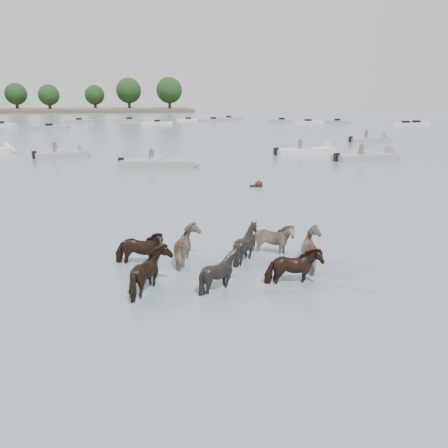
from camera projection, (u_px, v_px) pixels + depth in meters
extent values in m
plane|color=#4D606E|center=(280.00, 273.00, 13.07)|extent=(400.00, 400.00, 0.00)
imported|color=black|center=(139.00, 252.00, 13.65)|extent=(1.65, 1.00, 1.30)
imported|color=#907161|center=(189.00, 249.00, 13.86)|extent=(1.40, 1.55, 1.34)
imported|color=black|center=(246.00, 246.00, 14.07)|extent=(1.44, 1.34, 1.35)
imported|color=gray|center=(271.00, 242.00, 14.66)|extent=(1.63, 1.16, 1.26)
imported|color=black|center=(152.00, 276.00, 11.76)|extent=(1.16, 1.35, 1.35)
imported|color=black|center=(221.00, 274.00, 11.98)|extent=(1.29, 1.18, 1.27)
imported|color=black|center=(293.00, 270.00, 12.26)|extent=(1.51, 0.73, 1.25)
imported|color=tan|center=(316.00, 252.00, 13.52)|extent=(1.46, 1.59, 1.35)
sphere|color=black|center=(259.00, 185.00, 25.63)|extent=(0.44, 0.44, 0.44)
cube|color=black|center=(254.00, 186.00, 25.62)|extent=(0.50, 0.22, 0.18)
cube|color=gray|center=(61.00, 155.00, 37.82)|extent=(4.34, 3.00, 0.55)
cone|color=gray|center=(86.00, 154.00, 38.82)|extent=(1.44, 1.82, 1.60)
cube|color=#99ADB7|center=(60.00, 151.00, 37.73)|extent=(1.16, 1.34, 0.35)
cube|color=black|center=(34.00, 155.00, 36.78)|extent=(0.46, 0.46, 0.60)
cylinder|color=#595966|center=(55.00, 148.00, 37.61)|extent=(0.36, 0.36, 0.70)
sphere|color=#595966|center=(54.00, 143.00, 37.49)|extent=(0.24, 0.24, 0.24)
cube|color=gray|center=(158.00, 164.00, 32.83)|extent=(5.40, 2.56, 0.55)
cone|color=gray|center=(194.00, 164.00, 32.74)|extent=(1.19, 1.74, 1.60)
cube|color=#99ADB7|center=(157.00, 159.00, 32.74)|extent=(1.00, 1.25, 0.35)
cube|color=black|center=(121.00, 162.00, 32.89)|extent=(0.41, 0.41, 0.60)
cylinder|color=#595966|center=(152.00, 156.00, 32.63)|extent=(0.36, 0.36, 0.70)
sphere|color=#595966|center=(151.00, 150.00, 32.51)|extent=(0.24, 0.24, 0.24)
cube|color=silver|center=(304.00, 152.00, 40.30)|extent=(5.83, 2.92, 0.55)
cone|color=silver|center=(331.00, 150.00, 41.36)|extent=(1.26, 1.77, 1.60)
cube|color=#99ADB7|center=(305.00, 147.00, 40.21)|extent=(1.05, 1.28, 0.35)
cube|color=black|center=(276.00, 151.00, 39.21)|extent=(0.42, 0.42, 0.60)
cylinder|color=#595966|center=(300.00, 145.00, 40.10)|extent=(0.36, 0.36, 0.70)
sphere|color=#595966|center=(300.00, 140.00, 39.98)|extent=(0.24, 0.24, 0.24)
cube|color=gray|center=(366.00, 157.00, 36.42)|extent=(5.48, 2.52, 0.55)
cone|color=gray|center=(394.00, 156.00, 37.25)|extent=(1.17, 1.74, 1.60)
cube|color=#99ADB7|center=(366.00, 153.00, 36.32)|extent=(0.99, 1.25, 0.35)
cube|color=black|center=(337.00, 157.00, 35.55)|extent=(0.41, 0.41, 0.60)
cylinder|color=#595966|center=(361.00, 150.00, 36.21)|extent=(0.36, 0.36, 0.70)
sphere|color=#595966|center=(362.00, 145.00, 36.09)|extent=(0.24, 0.24, 0.24)
cube|color=gray|center=(369.00, 140.00, 50.76)|extent=(4.35, 1.62, 0.55)
cone|color=gray|center=(388.00, 140.00, 51.07)|extent=(0.91, 1.60, 1.60)
cube|color=#99ADB7|center=(370.00, 137.00, 50.67)|extent=(0.81, 1.12, 0.35)
cube|color=black|center=(351.00, 139.00, 50.41)|extent=(0.35, 0.35, 0.60)
cylinder|color=#595966|center=(366.00, 135.00, 50.55)|extent=(0.36, 0.36, 0.70)
sphere|color=#595966|center=(367.00, 131.00, 50.43)|extent=(0.24, 0.24, 0.24)
cone|color=silver|center=(12.00, 151.00, 40.84)|extent=(0.92, 1.61, 1.60)
cube|color=silver|center=(0.00, 125.00, 76.91)|extent=(5.70, 2.95, 0.60)
cube|color=black|center=(0.00, 123.00, 76.81)|extent=(1.24, 1.24, 0.50)
cube|color=gray|center=(49.00, 128.00, 71.08)|extent=(5.65, 1.78, 0.60)
cube|color=black|center=(49.00, 125.00, 70.98)|extent=(1.05, 1.05, 0.50)
cube|color=gray|center=(79.00, 121.00, 89.27)|extent=(5.60, 1.65, 0.60)
cube|color=black|center=(79.00, 119.00, 89.17)|extent=(1.03, 1.03, 0.50)
cube|color=gray|center=(129.00, 121.00, 91.68)|extent=(6.11, 2.34, 0.60)
cube|color=black|center=(129.00, 119.00, 91.58)|extent=(1.13, 1.13, 0.50)
cube|color=silver|center=(157.00, 123.00, 82.32)|extent=(5.53, 2.05, 0.60)
cube|color=black|center=(157.00, 121.00, 82.22)|extent=(1.10, 1.10, 0.50)
cube|color=silver|center=(188.00, 120.00, 92.69)|extent=(4.68, 2.09, 0.60)
cube|color=black|center=(188.00, 118.00, 92.59)|extent=(1.12, 1.12, 0.50)
cube|color=gray|center=(213.00, 120.00, 92.90)|extent=(5.84, 1.92, 0.60)
cube|color=black|center=(213.00, 118.00, 92.80)|extent=(1.07, 1.07, 0.50)
cube|color=gray|center=(229.00, 119.00, 98.95)|extent=(5.79, 1.67, 0.60)
cube|color=black|center=(229.00, 117.00, 98.85)|extent=(1.03, 1.03, 0.50)
cube|color=gray|center=(282.00, 121.00, 90.30)|extent=(5.04, 1.52, 0.60)
cube|color=black|center=(282.00, 119.00, 90.20)|extent=(1.00, 1.00, 0.50)
cube|color=silver|center=(308.00, 123.00, 84.63)|extent=(5.79, 2.22, 0.60)
cube|color=black|center=(308.00, 120.00, 84.53)|extent=(1.12, 1.12, 0.50)
cube|color=gray|center=(337.00, 122.00, 86.13)|extent=(4.64, 2.54, 0.60)
cube|color=black|center=(337.00, 120.00, 86.03)|extent=(1.22, 1.22, 0.50)
cube|color=silver|center=(405.00, 125.00, 78.79)|extent=(5.55, 2.14, 0.60)
cube|color=black|center=(406.00, 122.00, 78.69)|extent=(1.11, 1.11, 0.50)
cube|color=silver|center=(416.00, 124.00, 80.41)|extent=(5.31, 3.01, 0.60)
cube|color=black|center=(416.00, 122.00, 80.31)|extent=(1.26, 1.26, 0.50)
cylinder|color=#382619|center=(17.00, 107.00, 151.69)|extent=(1.00, 1.00, 3.13)
sphere|color=black|center=(16.00, 94.00, 150.61)|extent=(6.95, 6.95, 6.95)
cylinder|color=#382619|center=(50.00, 107.00, 147.63)|extent=(1.00, 1.00, 2.94)
sphere|color=black|center=(49.00, 95.00, 146.62)|extent=(6.53, 6.53, 6.53)
cylinder|color=#382619|center=(95.00, 107.00, 158.41)|extent=(1.00, 1.00, 2.96)
sphere|color=black|center=(95.00, 95.00, 157.39)|extent=(6.58, 6.58, 6.58)
cylinder|color=#382619|center=(129.00, 106.00, 157.35)|extent=(1.00, 1.00, 3.75)
sphere|color=black|center=(129.00, 91.00, 156.05)|extent=(8.33, 8.33, 8.33)
cylinder|color=#382619|center=(170.00, 106.00, 153.67)|extent=(1.00, 1.00, 3.79)
sphere|color=black|center=(169.00, 90.00, 152.35)|extent=(8.43, 8.43, 8.43)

